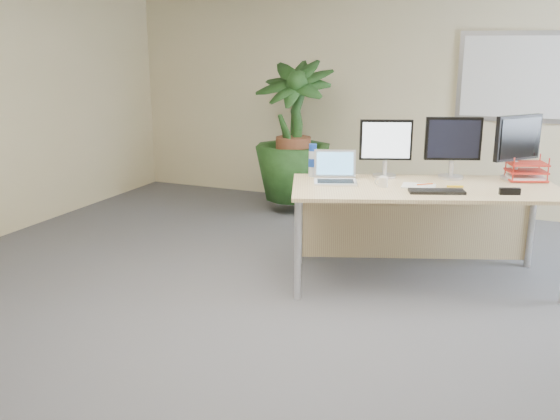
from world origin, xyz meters
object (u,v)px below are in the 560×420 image
at_px(desk, 422,204).
at_px(monitor_right, 453,144).
at_px(floor_plant, 293,148).
at_px(laptop, 335,174).
at_px(monitor_left, 386,144).

bearing_deg(desk, monitor_right, 56.94).
relative_size(floor_plant, laptop, 3.52).
height_order(floor_plant, laptop, floor_plant).
distance_m(monitor_left, laptop, 0.51).
relative_size(desk, laptop, 5.34).
bearing_deg(floor_plant, monitor_left, -45.61).
relative_size(floor_plant, monitor_right, 2.93).
distance_m(floor_plant, laptop, 2.05).
distance_m(desk, monitor_left, 0.58).
bearing_deg(monitor_right, desk, -123.06).
bearing_deg(floor_plant, laptop, -58.74).
distance_m(floor_plant, monitor_left, 2.02).
distance_m(desk, laptop, 0.75).
distance_m(desk, floor_plant, 2.32).
bearing_deg(laptop, desk, 18.12).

